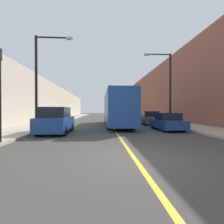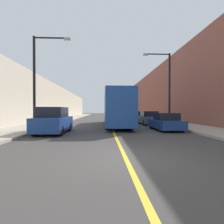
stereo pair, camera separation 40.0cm
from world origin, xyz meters
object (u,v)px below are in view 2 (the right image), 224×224
(car_right_far, at_px, (138,117))
(street_lamp_left, at_px, (38,76))
(car_right_near, at_px, (165,122))
(bus, at_px, (116,109))
(car_right_mid, at_px, (149,119))
(street_lamp_right, at_px, (167,84))
(parked_suv_left, at_px, (54,121))

(car_right_far, bearing_deg, street_lamp_left, -128.11)
(car_right_near, bearing_deg, bus, 129.29)
(bus, xyz_separation_m, car_right_mid, (3.97, 1.19, -1.16))
(car_right_far, relative_size, street_lamp_left, 0.59)
(car_right_mid, bearing_deg, car_right_far, 89.38)
(car_right_near, bearing_deg, street_lamp_right, 68.00)
(car_right_mid, xyz_separation_m, street_lamp_left, (-10.31, -6.71, 3.59))
(street_lamp_left, xyz_separation_m, street_lamp_right, (11.55, 4.13, 0.12))
(car_right_near, bearing_deg, car_right_far, 89.17)
(car_right_near, height_order, street_lamp_right, street_lamp_right)
(parked_suv_left, xyz_separation_m, car_right_near, (8.85, 1.45, -0.22))
(car_right_near, height_order, car_right_mid, car_right_mid)
(bus, bearing_deg, parked_suv_left, -128.92)
(parked_suv_left, height_order, street_lamp_left, street_lamp_left)
(parked_suv_left, bearing_deg, bus, 51.08)
(bus, height_order, car_right_far, bus)
(bus, distance_m, car_right_near, 6.22)
(bus, xyz_separation_m, parked_suv_left, (-4.99, -6.17, -0.99))
(car_right_far, bearing_deg, bus, -117.67)
(car_right_far, bearing_deg, car_right_near, -90.83)
(car_right_mid, bearing_deg, car_right_near, -91.06)
(car_right_near, xyz_separation_m, car_right_far, (0.18, 12.44, 0.03))
(parked_suv_left, relative_size, car_right_far, 1.06)
(parked_suv_left, xyz_separation_m, street_lamp_left, (-1.35, 0.65, 3.41))
(car_right_far, height_order, street_lamp_right, street_lamp_right)
(car_right_mid, bearing_deg, bus, -163.29)
(car_right_mid, height_order, street_lamp_right, street_lamp_right)
(car_right_near, xyz_separation_m, street_lamp_right, (1.35, 3.33, 3.76))
(parked_suv_left, bearing_deg, car_right_near, 9.30)
(parked_suv_left, height_order, car_right_near, parked_suv_left)
(parked_suv_left, bearing_deg, car_right_far, 56.97)
(car_right_mid, distance_m, street_lamp_left, 12.82)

